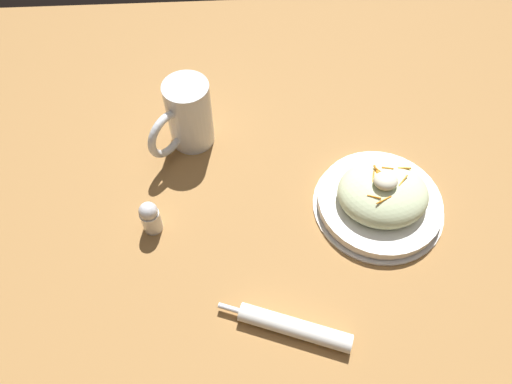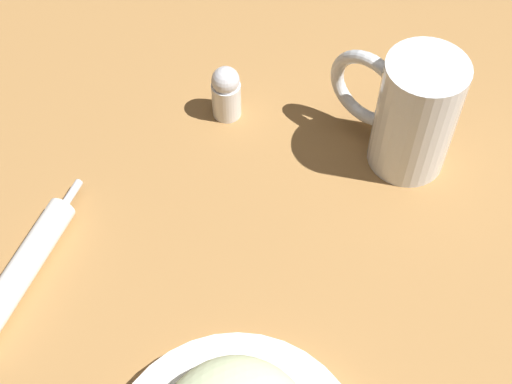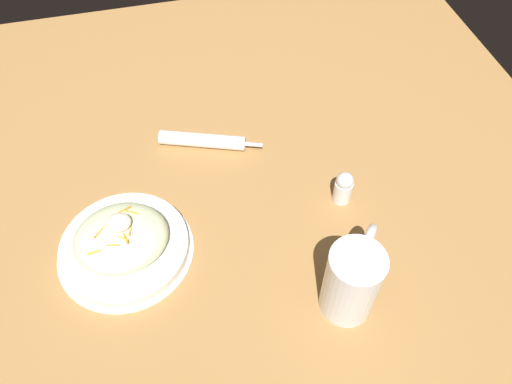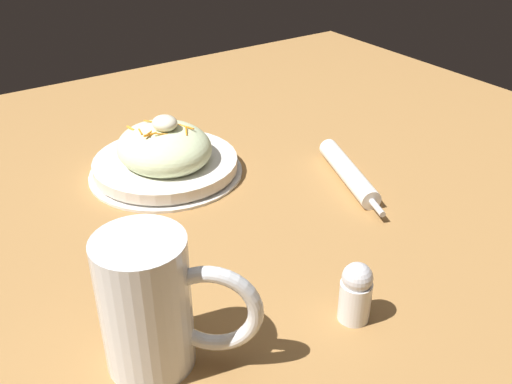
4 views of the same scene
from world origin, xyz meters
The scene contains 5 objects.
ground_plane centered at (0.00, 0.00, 0.00)m, with size 1.43×1.43×0.00m, color #9E703D.
salad_plate centered at (-0.21, -0.06, 0.03)m, with size 0.24×0.24×0.10m.
beer_mug centered at (0.14, -0.24, 0.07)m, with size 0.12×0.13×0.14m.
napkin_roll centered at (-0.03, 0.16, 0.01)m, with size 0.21×0.09×0.03m.
salt_shaker centered at (0.20, -0.04, 0.04)m, with size 0.03×0.03×0.07m.
Camera 1 is at (0.04, 0.40, 0.74)m, focal length 33.33 mm.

